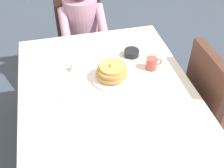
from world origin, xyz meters
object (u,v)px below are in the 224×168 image
object	(u,v)px
chair_diner	(80,30)
breakfast_stack	(112,71)
fork_left_of_plate	(85,84)
plate_breakfast	(112,77)
cup_coffee	(152,63)
syrup_pitcher	(73,66)
diner_person	(82,25)
chair_right_side	(214,99)
spoon_near_edge	(135,115)
bowl_butter	(132,53)
knife_right_of_plate	(141,76)
dining_table_main	(109,106)

from	to	relation	value
chair_diner	breakfast_stack	size ratio (longest dim) A/B	4.51
chair_diner	fork_left_of_plate	size ratio (longest dim) A/B	5.17
plate_breakfast	cup_coffee	distance (m)	0.29
plate_breakfast	syrup_pitcher	xyz separation A→B (m)	(-0.24, 0.15, 0.03)
diner_person	chair_right_side	bearing A→B (deg)	127.87
diner_person	breakfast_stack	distance (m)	0.87
diner_person	spoon_near_edge	xyz separation A→B (m)	(0.12, -1.21, 0.07)
fork_left_of_plate	spoon_near_edge	xyz separation A→B (m)	(0.24, -0.33, 0.00)
chair_right_side	bowl_butter	distance (m)	0.68
cup_coffee	knife_right_of_plate	xyz separation A→B (m)	(-0.10, -0.06, -0.04)
diner_person	knife_right_of_plate	xyz separation A→B (m)	(0.27, -0.88, 0.07)
dining_table_main	knife_right_of_plate	size ratio (longest dim) A/B	7.62
diner_person	chair_right_side	size ratio (longest dim) A/B	1.20
dining_table_main	knife_right_of_plate	world-z (taller)	knife_right_of_plate
plate_breakfast	breakfast_stack	distance (m)	0.05
chair_diner	chair_right_side	distance (m)	1.41
cup_coffee	fork_left_of_plate	distance (m)	0.48
chair_right_side	breakfast_stack	world-z (taller)	chair_right_side
diner_person	spoon_near_edge	world-z (taller)	diner_person
breakfast_stack	fork_left_of_plate	distance (m)	0.20
plate_breakfast	breakfast_stack	size ratio (longest dim) A/B	1.36
plate_breakfast	spoon_near_edge	distance (m)	0.35
dining_table_main	chair_right_side	bearing A→B (deg)	0.00
chair_right_side	cup_coffee	distance (m)	0.53
dining_table_main	diner_person	bearing A→B (deg)	91.02
chair_diner	cup_coffee	size ratio (longest dim) A/B	8.23
spoon_near_edge	knife_right_of_plate	bearing A→B (deg)	80.02
plate_breakfast	breakfast_stack	world-z (taller)	breakfast_stack
plate_breakfast	fork_left_of_plate	world-z (taller)	plate_breakfast
cup_coffee	syrup_pitcher	xyz separation A→B (m)	(-0.53, 0.11, -0.01)
chair_diner	breakfast_stack	bearing A→B (deg)	94.20
chair_diner	plate_breakfast	bearing A→B (deg)	94.32
chair_right_side	fork_left_of_plate	xyz separation A→B (m)	(-0.90, 0.14, 0.21)
diner_person	spoon_near_edge	distance (m)	1.21
plate_breakfast	fork_left_of_plate	xyz separation A→B (m)	(-0.19, -0.02, -0.01)
breakfast_stack	syrup_pitcher	size ratio (longest dim) A/B	2.58
knife_right_of_plate	cup_coffee	bearing A→B (deg)	-59.72
diner_person	knife_right_of_plate	size ratio (longest dim) A/B	5.60
chair_diner	diner_person	world-z (taller)	diner_person
chair_right_side	knife_right_of_plate	size ratio (longest dim) A/B	4.65
spoon_near_edge	chair_right_side	bearing A→B (deg)	29.55
diner_person	syrup_pitcher	distance (m)	0.74
chair_diner	bowl_butter	distance (m)	0.87
bowl_butter	chair_right_side	bearing A→B (deg)	-36.13
bowl_butter	knife_right_of_plate	size ratio (longest dim) A/B	0.55
bowl_butter	fork_left_of_plate	bearing A→B (deg)	-148.25
cup_coffee	syrup_pitcher	size ratio (longest dim) A/B	1.41
plate_breakfast	knife_right_of_plate	size ratio (longest dim) A/B	1.40
breakfast_stack	spoon_near_edge	distance (m)	0.36
fork_left_of_plate	diner_person	bearing A→B (deg)	-3.28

